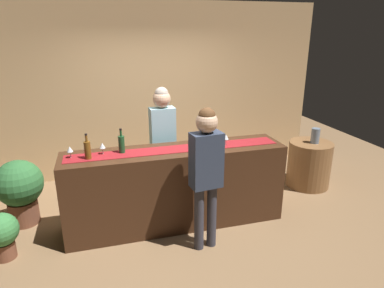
{
  "coord_description": "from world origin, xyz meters",
  "views": [
    {
      "loc": [
        -0.87,
        -3.81,
        2.43
      ],
      "look_at": [
        0.21,
        0.0,
        1.09
      ],
      "focal_mm": 31.4,
      "sensor_mm": 36.0,
      "label": 1
    }
  ],
  "objects_px": {
    "customer_sipping": "(206,165)",
    "round_side_table": "(309,164)",
    "wine_bottle_clear": "(204,139)",
    "wine_glass_far_end": "(226,137)",
    "wine_bottle_amber": "(88,150)",
    "potted_plant_tall": "(20,188)",
    "wine_bottle_green": "(122,144)",
    "wine_glass_mid_counter": "(70,150)",
    "potted_plant_small": "(1,233)",
    "vase_on_side_table": "(315,136)",
    "bartender": "(163,134)",
    "wine_glass_near_customer": "(102,146)"
  },
  "relations": [
    {
      "from": "customer_sipping",
      "to": "round_side_table",
      "type": "distance_m",
      "value": 2.51
    },
    {
      "from": "wine_bottle_clear",
      "to": "wine_glass_far_end",
      "type": "bearing_deg",
      "value": 1.93
    },
    {
      "from": "wine_bottle_amber",
      "to": "potted_plant_tall",
      "type": "relative_size",
      "value": 0.35
    },
    {
      "from": "wine_bottle_green",
      "to": "wine_glass_mid_counter",
      "type": "bearing_deg",
      "value": -178.1
    },
    {
      "from": "wine_glass_mid_counter",
      "to": "wine_glass_far_end",
      "type": "bearing_deg",
      "value": -1.49
    },
    {
      "from": "potted_plant_tall",
      "to": "potted_plant_small",
      "type": "xyz_separation_m",
      "value": [
        -0.08,
        -0.74,
        -0.19
      ]
    },
    {
      "from": "wine_bottle_green",
      "to": "vase_on_side_table",
      "type": "bearing_deg",
      "value": 8.48
    },
    {
      "from": "bartender",
      "to": "potted_plant_tall",
      "type": "bearing_deg",
      "value": -1.8
    },
    {
      "from": "wine_bottle_amber",
      "to": "wine_glass_near_customer",
      "type": "xyz_separation_m",
      "value": [
        0.17,
        0.11,
        -0.01
      ]
    },
    {
      "from": "wine_glass_far_end",
      "to": "customer_sipping",
      "type": "height_order",
      "value": "customer_sipping"
    },
    {
      "from": "wine_bottle_green",
      "to": "round_side_table",
      "type": "height_order",
      "value": "wine_bottle_green"
    },
    {
      "from": "wine_bottle_amber",
      "to": "potted_plant_small",
      "type": "height_order",
      "value": "wine_bottle_amber"
    },
    {
      "from": "customer_sipping",
      "to": "potted_plant_small",
      "type": "height_order",
      "value": "customer_sipping"
    },
    {
      "from": "wine_glass_near_customer",
      "to": "customer_sipping",
      "type": "relative_size",
      "value": 0.09
    },
    {
      "from": "round_side_table",
      "to": "wine_glass_near_customer",
      "type": "bearing_deg",
      "value": -171.66
    },
    {
      "from": "wine_glass_near_customer",
      "to": "round_side_table",
      "type": "distance_m",
      "value": 3.33
    },
    {
      "from": "customer_sipping",
      "to": "wine_bottle_green",
      "type": "bearing_deg",
      "value": 135.75
    },
    {
      "from": "wine_bottle_clear",
      "to": "wine_bottle_green",
      "type": "bearing_deg",
      "value": 175.54
    },
    {
      "from": "wine_bottle_clear",
      "to": "wine_glass_mid_counter",
      "type": "xyz_separation_m",
      "value": [
        -1.59,
        0.06,
        -0.01
      ]
    },
    {
      "from": "wine_bottle_clear",
      "to": "wine_glass_near_customer",
      "type": "bearing_deg",
      "value": 175.92
    },
    {
      "from": "wine_bottle_green",
      "to": "potted_plant_tall",
      "type": "height_order",
      "value": "wine_bottle_green"
    },
    {
      "from": "wine_bottle_green",
      "to": "potted_plant_tall",
      "type": "distance_m",
      "value": 1.53
    },
    {
      "from": "wine_bottle_amber",
      "to": "wine_glass_mid_counter",
      "type": "height_order",
      "value": "wine_bottle_amber"
    },
    {
      "from": "wine_bottle_amber",
      "to": "wine_glass_near_customer",
      "type": "bearing_deg",
      "value": 33.92
    },
    {
      "from": "round_side_table",
      "to": "potted_plant_small",
      "type": "relative_size",
      "value": 1.36
    },
    {
      "from": "vase_on_side_table",
      "to": "potted_plant_small",
      "type": "distance_m",
      "value": 4.47
    },
    {
      "from": "bartender",
      "to": "potted_plant_small",
      "type": "height_order",
      "value": "bartender"
    },
    {
      "from": "wine_bottle_clear",
      "to": "vase_on_side_table",
      "type": "height_order",
      "value": "wine_bottle_clear"
    },
    {
      "from": "customer_sipping",
      "to": "round_side_table",
      "type": "bearing_deg",
      "value": 20.95
    },
    {
      "from": "wine_glass_mid_counter",
      "to": "wine_bottle_green",
      "type": "bearing_deg",
      "value": 1.9
    },
    {
      "from": "wine_glass_far_end",
      "to": "potted_plant_tall",
      "type": "height_order",
      "value": "wine_glass_far_end"
    },
    {
      "from": "wine_glass_far_end",
      "to": "wine_glass_near_customer",
      "type": "bearing_deg",
      "value": 177.09
    },
    {
      "from": "wine_bottle_green",
      "to": "potted_plant_small",
      "type": "height_order",
      "value": "wine_bottle_green"
    },
    {
      "from": "wine_glass_near_customer",
      "to": "round_side_table",
      "type": "xyz_separation_m",
      "value": [
        3.21,
        0.47,
        -0.77
      ]
    },
    {
      "from": "round_side_table",
      "to": "potted_plant_tall",
      "type": "height_order",
      "value": "potted_plant_tall"
    },
    {
      "from": "round_side_table",
      "to": "customer_sipping",
      "type": "bearing_deg",
      "value": -152.2
    },
    {
      "from": "bartender",
      "to": "wine_bottle_amber",
      "type": "bearing_deg",
      "value": 29.94
    },
    {
      "from": "wine_bottle_clear",
      "to": "vase_on_side_table",
      "type": "distance_m",
      "value": 2.1
    },
    {
      "from": "wine_bottle_green",
      "to": "vase_on_side_table",
      "type": "distance_m",
      "value": 3.06
    },
    {
      "from": "wine_bottle_amber",
      "to": "wine_glass_far_end",
      "type": "xyz_separation_m",
      "value": [
        1.69,
        0.03,
        -0.01
      ]
    },
    {
      "from": "wine_bottle_green",
      "to": "wine_glass_near_customer",
      "type": "bearing_deg",
      "value": 177.65
    },
    {
      "from": "wine_bottle_clear",
      "to": "wine_glass_mid_counter",
      "type": "distance_m",
      "value": 1.59
    },
    {
      "from": "wine_bottle_amber",
      "to": "round_side_table",
      "type": "bearing_deg",
      "value": 9.78
    },
    {
      "from": "wine_bottle_green",
      "to": "wine_bottle_amber",
      "type": "height_order",
      "value": "same"
    },
    {
      "from": "wine_glass_far_end",
      "to": "wine_bottle_clear",
      "type": "bearing_deg",
      "value": -178.07
    },
    {
      "from": "potted_plant_tall",
      "to": "wine_glass_mid_counter",
      "type": "bearing_deg",
      "value": -36.18
    },
    {
      "from": "vase_on_side_table",
      "to": "wine_glass_near_customer",
      "type": "bearing_deg",
      "value": -172.26
    },
    {
      "from": "wine_glass_mid_counter",
      "to": "round_side_table",
      "type": "bearing_deg",
      "value": 7.96
    },
    {
      "from": "wine_bottle_amber",
      "to": "vase_on_side_table",
      "type": "relative_size",
      "value": 1.26
    },
    {
      "from": "wine_bottle_clear",
      "to": "round_side_table",
      "type": "bearing_deg",
      "value": 15.73
    }
  ]
}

